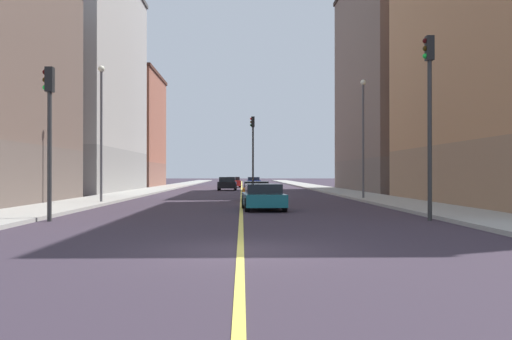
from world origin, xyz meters
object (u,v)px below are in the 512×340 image
building_left_mid (397,80)px  traffic_light_right_near (49,121)px  car_orange (256,191)px  car_black (227,184)px  car_blue (253,182)px  building_right_distant (125,130)px  street_lamp_right_near (101,120)px  traffic_light_left_near (429,103)px  car_teal (263,197)px  car_red (233,182)px  street_lamp_left_near (363,127)px  traffic_light_median_far (253,144)px  building_right_midblock (81,81)px

building_left_mid → traffic_light_right_near: bearing=-121.9°
building_left_mid → car_orange: bearing=-127.2°
car_black → car_blue: 21.65m
building_right_distant → street_lamp_right_near: size_ratio=2.04×
building_left_mid → building_right_distant: (-30.15, 19.80, -3.43)m
building_left_mid → traffic_light_left_near: building_left_mid is taller
car_orange → traffic_light_left_near: bearing=-70.4°
car_teal → car_red: (-2.11, 46.64, 0.03)m
traffic_light_right_near → car_red: (5.88, 53.10, -2.99)m
car_blue → car_red: bearing=-107.8°
building_right_distant → car_orange: size_ratio=3.70×
building_left_mid → car_orange: (-14.11, -18.58, -10.16)m
building_left_mid → street_lamp_left_near: 20.81m
street_lamp_right_near → car_red: street_lamp_right_near is taller
traffic_light_right_near → car_orange: traffic_light_right_near is taller
building_right_distant → car_blue: bearing=20.9°
car_black → car_red: bearing=88.1°
traffic_light_median_far → car_teal: (0.08, -23.09, -3.64)m
car_teal → car_black: (-2.54, 33.66, 0.05)m
traffic_light_right_near → traffic_light_median_far: size_ratio=0.84×
building_right_midblock → traffic_light_median_far: size_ratio=3.50×
traffic_light_left_near → traffic_light_median_far: size_ratio=1.02×
building_right_distant → car_orange: (16.03, -38.38, -6.73)m
car_red → car_blue: bearing=72.2°
street_lamp_right_near → car_teal: street_lamp_right_near is taller
building_left_mid → traffic_light_left_near: (-8.15, -35.36, -6.43)m
building_right_midblock → street_lamp_left_near: size_ratio=3.02×
street_lamp_right_near → car_black: 29.05m
street_lamp_right_near → car_orange: (8.89, 4.69, -4.16)m
traffic_light_left_near → car_black: 41.16m
traffic_light_median_far → street_lamp_left_near: bearing=-61.4°
traffic_light_left_near → traffic_light_right_near: traffic_light_left_near is taller
street_lamp_left_near → car_red: bearing=103.9°
building_right_distant → traffic_light_left_near: size_ratio=2.31×
street_lamp_left_near → traffic_light_right_near: bearing=-131.6°
street_lamp_right_near → street_lamp_left_near: bearing=16.4°
building_right_distant → traffic_light_median_far: size_ratio=2.36×
building_right_distant → traffic_light_left_near: bearing=-68.3°
building_right_distant → car_orange: building_right_distant is taller
car_red → car_blue: (2.71, 8.44, -0.04)m
building_right_midblock → traffic_light_median_far: bearing=-16.0°
building_left_mid → car_teal: 33.70m
building_right_distant → traffic_light_right_near: building_right_distant is taller
street_lamp_left_near → car_black: (-9.44, 23.36, -4.11)m
building_left_mid → car_red: bearing=132.3°
building_left_mid → building_right_distant: bearing=146.7°
street_lamp_left_near → car_black: bearing=112.0°
car_orange → building_right_midblock: bearing=132.7°
street_lamp_right_near → car_red: bearing=80.5°
street_lamp_left_near → car_orange: 8.13m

